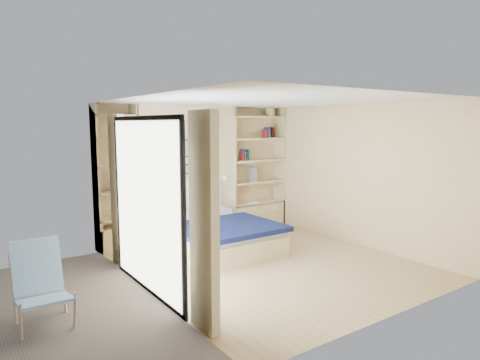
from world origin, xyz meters
TOP-DOWN VIEW (x-y plane):
  - ground at (0.00, 0.00)m, footprint 4.50×4.50m
  - room_shell at (-0.39, 1.52)m, footprint 4.50×4.50m
  - bed at (-0.31, 1.06)m, footprint 1.71×2.24m
  - photo_gallery at (-0.45, 2.22)m, footprint 1.48×0.02m
  - reading_lamps at (-0.30, 2.00)m, footprint 1.92×0.12m
  - shelf_decor at (1.08, 2.07)m, footprint 3.51×0.23m
  - deck at (-3.60, 0.00)m, footprint 3.20×4.00m
  - deck_chair at (-3.26, -0.14)m, footprint 0.56×0.91m

SIDE VIEW (x-z plane):
  - ground at x=0.00m, z-range 0.00..0.00m
  - deck at x=-3.60m, z-range -0.03..0.03m
  - bed at x=-0.31m, z-range -0.26..0.81m
  - deck_chair at x=-3.26m, z-range -0.02..0.88m
  - room_shell at x=-0.39m, z-range -1.17..3.33m
  - reading_lamps at x=-0.30m, z-range 1.03..1.17m
  - photo_gallery at x=-0.45m, z-range 1.19..2.01m
  - shelf_decor at x=1.08m, z-range 0.68..2.71m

